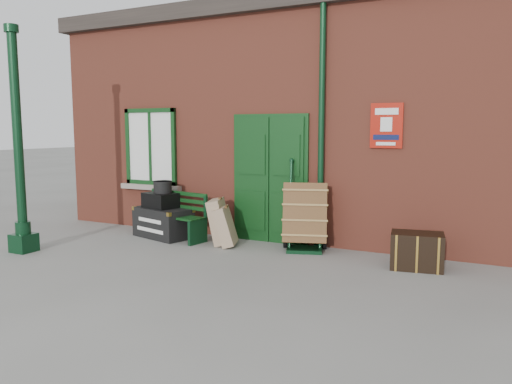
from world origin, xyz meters
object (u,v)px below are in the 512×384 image
Objects in this scene: houdini_trunk at (163,222)px; bench at (173,214)px; porter_trolley at (305,215)px; dark_trunk at (417,251)px.

bench is at bearing 20.48° from houdini_trunk.
dark_trunk is (1.86, -0.40, -0.31)m from porter_trolley.
houdini_trunk is at bearing 167.87° from porter_trolley.
porter_trolley is (2.69, 0.30, 0.29)m from houdini_trunk.
houdini_trunk is at bearing -163.72° from bench.
dark_trunk is (4.56, -0.10, -0.01)m from houdini_trunk.
porter_trolley is 1.93m from dark_trunk.
bench is 0.27m from houdini_trunk.
porter_trolley is at bearing 158.73° from dark_trunk.
porter_trolley reaches higher than houdini_trunk.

